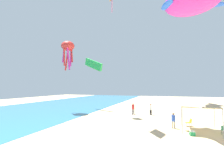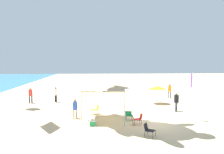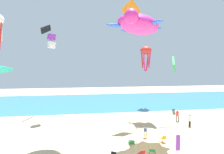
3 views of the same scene
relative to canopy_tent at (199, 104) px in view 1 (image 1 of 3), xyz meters
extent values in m
cylinder|color=#B7B7BC|center=(-1.77, -1.47, -1.46)|extent=(0.07, 0.07, 2.43)
cylinder|color=#B7B7BC|center=(1.58, -1.66, -1.46)|extent=(0.07, 0.07, 2.43)
cylinder|color=#B7B7BC|center=(-1.58, 1.66, -1.46)|extent=(0.07, 0.07, 2.43)
cylinder|color=#B7B7BC|center=(1.77, 1.47, -1.46)|extent=(0.07, 0.07, 2.43)
cube|color=#D1B784|center=(0.00, 0.00, -0.20)|extent=(3.61, 3.40, 0.10)
pyramid|color=#D1B784|center=(0.00, 0.00, 0.06)|extent=(3.54, 3.33, 0.43)
cylinder|color=black|center=(2.06, 1.12, -2.48)|extent=(0.02, 0.02, 0.40)
cylinder|color=black|center=(1.56, 0.99, -2.48)|extent=(0.02, 0.02, 0.40)
cylinder|color=black|center=(2.19, 0.62, -2.48)|extent=(0.02, 0.02, 0.40)
cylinder|color=black|center=(1.69, 0.49, -2.48)|extent=(0.02, 0.02, 0.40)
cube|color=orange|center=(1.87, 0.80, -2.28)|extent=(0.63, 0.63, 0.03)
cube|color=orange|center=(1.95, 0.52, -2.07)|extent=(0.51, 0.25, 0.41)
cylinder|color=black|center=(-0.01, -1.78, -2.48)|extent=(0.02, 0.02, 0.40)
cylinder|color=black|center=(-0.51, -1.64, -2.48)|extent=(0.02, 0.02, 0.40)
cube|color=#1E8C4C|center=(-1.60, 0.88, -2.50)|extent=(0.63, 0.45, 0.36)
cube|color=white|center=(-1.60, 0.88, -2.30)|extent=(0.65, 0.46, 0.04)
cylinder|color=black|center=(7.91, 5.40, -2.28)|extent=(0.15, 0.15, 0.79)
cylinder|color=black|center=(7.64, 5.24, -2.28)|extent=(0.15, 0.15, 0.79)
cylinder|color=white|center=(7.77, 5.32, -1.54)|extent=(0.41, 0.41, 0.69)
sphere|color=#A87A56|center=(7.77, 5.32, -1.07)|extent=(0.26, 0.26, 0.26)
cylinder|color=#C6B28C|center=(0.33, 2.45, -2.31)|extent=(0.14, 0.14, 0.73)
cylinder|color=#C6B28C|center=(0.53, 2.24, -2.31)|extent=(0.14, 0.14, 0.73)
cylinder|color=blue|center=(0.43, 2.35, -1.63)|extent=(0.38, 0.38, 0.64)
sphere|color=#A87A56|center=(0.43, 2.35, -1.19)|extent=(0.24, 0.24, 0.24)
cylinder|color=#33384C|center=(7.46, 7.88, -2.28)|extent=(0.16, 0.16, 0.80)
cylinder|color=#33384C|center=(7.21, 8.06, -2.28)|extent=(0.16, 0.16, 0.80)
cylinder|color=red|center=(7.34, 7.97, -1.53)|extent=(0.42, 0.42, 0.70)
sphere|color=tan|center=(7.34, 7.97, -1.04)|extent=(0.26, 0.26, 0.26)
ellipsoid|color=red|center=(6.18, 19.31, 8.84)|extent=(2.31, 2.31, 1.68)
cylinder|color=red|center=(6.38, 18.59, 7.15)|extent=(0.34, 0.51, 2.47)
cylinder|color=#E02D9E|center=(6.90, 19.12, 6.81)|extent=(0.57, 0.35, 3.14)
cylinder|color=red|center=(6.70, 19.84, 6.47)|extent=(0.54, 0.54, 3.82)
cylinder|color=#E02D9E|center=(5.98, 20.03, 7.15)|extent=(0.34, 0.51, 2.47)
cylinder|color=red|center=(5.45, 19.49, 6.81)|extent=(0.57, 0.35, 3.14)
cylinder|color=#E02D9E|center=(5.66, 18.77, 6.47)|extent=(0.54, 0.54, 3.82)
cube|color=green|center=(10.91, 16.56, 6.08)|extent=(2.58, 4.74, 3.08)
cube|color=#66D82D|center=(10.91, 16.56, 5.43)|extent=(1.76, 3.61, 1.73)
ellipsoid|color=#E02D9E|center=(-1.06, 0.51, 9.87)|extent=(6.40, 6.78, 2.56)
ellipsoid|color=blue|center=(-0.08, -1.71, 9.64)|extent=(1.23, 2.20, 0.30)
ellipsoid|color=blue|center=(1.09, 1.36, 9.64)|extent=(1.23, 2.20, 0.30)
ellipsoid|color=blue|center=(-1.51, 2.77, 9.64)|extent=(2.23, 1.53, 0.30)
cylinder|color=pink|center=(0.40, 9.11, 11.90)|extent=(0.11, 0.11, 2.27)
camera|label=1|loc=(-17.61, 3.00, 1.64)|focal=25.61mm
camera|label=2|loc=(-18.13, 0.23, 2.11)|focal=37.06mm
camera|label=3|loc=(-6.81, -18.90, 5.65)|focal=31.11mm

